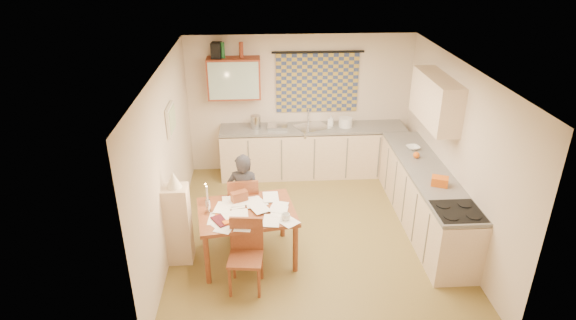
{
  "coord_description": "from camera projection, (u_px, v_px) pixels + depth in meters",
  "views": [
    {
      "loc": [
        -0.73,
        -5.98,
        4.04
      ],
      "look_at": [
        -0.34,
        0.2,
        1.11
      ],
      "focal_mm": 30.0,
      "sensor_mm": 36.0,
      "label": 1
    }
  ],
  "objects": [
    {
      "name": "bottle_brown",
      "position": [
        241.0,
        50.0,
        8.01
      ],
      "size": [
        0.07,
        0.07,
        0.26
      ],
      "primitive_type": "cylinder",
      "rotation": [
        0.0,
        0.0,
        -0.06
      ],
      "color": "maroon",
      "rests_on": "wall_cabinet"
    },
    {
      "name": "chair_far",
      "position": [
        244.0,
        216.0,
        7.04
      ],
      "size": [
        0.47,
        0.47,
        0.95
      ],
      "rotation": [
        0.0,
        0.0,
        3.23
      ],
      "color": "brown",
      "rests_on": "floor"
    },
    {
      "name": "upper_cabinet_right",
      "position": [
        436.0,
        100.0,
        6.98
      ],
      "size": [
        0.34,
        1.3,
        0.7
      ],
      "primitive_type": "cube",
      "color": "beige",
      "rests_on": "wall_right"
    },
    {
      "name": "stove",
      "position": [
        453.0,
        242.0,
        6.16
      ],
      "size": [
        0.6,
        0.6,
        0.93
      ],
      "color": "white",
      "rests_on": "floor"
    },
    {
      "name": "counter_right",
      "position": [
        424.0,
        198.0,
        7.21
      ],
      "size": [
        0.62,
        2.95,
        0.92
      ],
      "color": "beige",
      "rests_on": "floor"
    },
    {
      "name": "wall_left",
      "position": [
        166.0,
        161.0,
        6.52
      ],
      "size": [
        0.02,
        4.5,
        2.5
      ],
      "primitive_type": "cube",
      "color": "beige",
      "rests_on": "floor"
    },
    {
      "name": "soap_bottle",
      "position": [
        331.0,
        120.0,
        8.57
      ],
      "size": [
        0.16,
        0.16,
        0.2
      ],
      "primitive_type": "imported",
      "rotation": [
        0.0,
        0.0,
        -0.41
      ],
      "color": "white",
      "rests_on": "counter_back"
    },
    {
      "name": "magazine",
      "position": [
        215.0,
        223.0,
        6.01
      ],
      "size": [
        0.46,
        0.47,
        0.03
      ],
      "primitive_type": "imported",
      "rotation": [
        0.0,
        0.0,
        0.54
      ],
      "color": "maroon",
      "rests_on": "dining_table"
    },
    {
      "name": "kettle",
      "position": [
        256.0,
        122.0,
        8.44
      ],
      "size": [
        0.23,
        0.23,
        0.24
      ],
      "primitive_type": "cylinder",
      "rotation": [
        0.0,
        0.0,
        -0.39
      ],
      "color": "silver",
      "rests_on": "counter_back"
    },
    {
      "name": "person",
      "position": [
        244.0,
        196.0,
        6.83
      ],
      "size": [
        0.57,
        0.46,
        1.31
      ],
      "primitive_type": "imported",
      "rotation": [
        0.0,
        0.0,
        2.99
      ],
      "color": "black",
      "rests_on": "floor"
    },
    {
      "name": "candle",
      "position": [
        207.0,
        194.0,
        6.11
      ],
      "size": [
        0.02,
        0.02,
        0.22
      ],
      "primitive_type": "cylinder",
      "rotation": [
        0.0,
        0.0,
        0.02
      ],
      "color": "white",
      "rests_on": "dining_table"
    },
    {
      "name": "candle_holder",
      "position": [
        208.0,
        206.0,
        6.24
      ],
      "size": [
        0.08,
        0.08,
        0.18
      ],
      "primitive_type": "cylinder",
      "rotation": [
        0.0,
        0.0,
        0.31
      ],
      "color": "silver",
      "rests_on": "dining_table"
    },
    {
      "name": "sink",
      "position": [
        312.0,
        129.0,
        8.56
      ],
      "size": [
        0.68,
        0.63,
        0.1
      ],
      "primitive_type": "cube",
      "rotation": [
        0.0,
        0.0,
        0.41
      ],
      "color": "silver",
      "rests_on": "counter_back"
    },
    {
      "name": "lampshade",
      "position": [
        173.0,
        180.0,
        6.07
      ],
      "size": [
        0.2,
        0.2,
        0.22
      ],
      "primitive_type": "cone",
      "color": "beige",
      "rests_on": "shelf_stand"
    },
    {
      "name": "chair_near",
      "position": [
        246.0,
        268.0,
        5.96
      ],
      "size": [
        0.45,
        0.45,
        0.91
      ],
      "rotation": [
        0.0,
        0.0,
        -0.11
      ],
      "color": "brown",
      "rests_on": "floor"
    },
    {
      "name": "dish_rack",
      "position": [
        278.0,
        126.0,
        8.5
      ],
      "size": [
        0.36,
        0.32,
        0.06
      ],
      "primitive_type": "cube",
      "rotation": [
        0.0,
        0.0,
        -0.05
      ],
      "color": "silver",
      "rests_on": "counter_back"
    },
    {
      "name": "counter_back",
      "position": [
        312.0,
        151.0,
        8.75
      ],
      "size": [
        3.3,
        0.62,
        0.92
      ],
      "color": "beige",
      "rests_on": "floor"
    },
    {
      "name": "book",
      "position": [
        215.0,
        216.0,
        6.15
      ],
      "size": [
        0.17,
        0.24,
        0.02
      ],
      "primitive_type": "imported",
      "rotation": [
        0.0,
        0.0,
        -0.0
      ],
      "color": "orange",
      "rests_on": "dining_table"
    },
    {
      "name": "ceiling",
      "position": [
        316.0,
        67.0,
        6.1
      ],
      "size": [
        4.0,
        4.5,
        0.02
      ],
      "primitive_type": "cube",
      "color": "white",
      "rests_on": "floor"
    },
    {
      "name": "print_canvas",
      "position": [
        172.0,
        119.0,
        6.69
      ],
      "size": [
        0.01,
        0.42,
        0.32
      ],
      "primitive_type": "cube",
      "color": "beige",
      "rests_on": "wall_left"
    },
    {
      "name": "bowl",
      "position": [
        413.0,
        148.0,
        7.67
      ],
      "size": [
        0.3,
        0.3,
        0.05
      ],
      "primitive_type": "imported",
      "rotation": [
        0.0,
        0.0,
        0.23
      ],
      "color": "white",
      "rests_on": "counter_right"
    },
    {
      "name": "wall_cabinet",
      "position": [
        234.0,
        78.0,
        8.21
      ],
      "size": [
        0.9,
        0.34,
        0.7
      ],
      "primitive_type": "cube",
      "color": "maroon",
      "rests_on": "wall_back"
    },
    {
      "name": "letter_rack",
      "position": [
        239.0,
        197.0,
        6.47
      ],
      "size": [
        0.24,
        0.19,
        0.16
      ],
      "primitive_type": "cube",
      "rotation": [
        0.0,
        0.0,
        0.47
      ],
      "color": "brown",
      "rests_on": "dining_table"
    },
    {
      "name": "mixing_bowl",
      "position": [
        346.0,
        122.0,
        8.55
      ],
      "size": [
        0.26,
        0.26,
        0.16
      ],
      "primitive_type": "cylinder",
      "rotation": [
        0.0,
        0.0,
        0.07
      ],
      "color": "white",
      "rests_on": "counter_back"
    },
    {
      "name": "wall_front",
      "position": [
        340.0,
        256.0,
        4.59
      ],
      "size": [
        4.0,
        0.02,
        2.5
      ],
      "primitive_type": "cube",
      "color": "beige",
      "rests_on": "floor"
    },
    {
      "name": "speaker",
      "position": [
        216.0,
        50.0,
        7.99
      ],
      "size": [
        0.18,
        0.22,
        0.26
      ],
      "primitive_type": "cube",
      "rotation": [
        0.0,
        0.0,
        -0.11
      ],
      "color": "black",
      "rests_on": "wall_cabinet"
    },
    {
      "name": "window_blind",
      "position": [
        317.0,
        83.0,
        8.48
      ],
      "size": [
        1.45,
        0.03,
        1.05
      ],
      "primitive_type": "cube",
      "color": "navy",
      "rests_on": "wall_back"
    },
    {
      "name": "papers",
      "position": [
        248.0,
        211.0,
        6.27
      ],
      "size": [
        1.18,
        1.02,
        0.03
      ],
      "rotation": [
        0.0,
        0.0,
        0.15
      ],
      "color": "white",
      "rests_on": "dining_table"
    },
    {
      "name": "eyeglasses",
      "position": [
        264.0,
        221.0,
        6.05
      ],
      "size": [
        0.14,
        0.06,
        0.02
      ],
      "primitive_type": "cube",
      "rotation": [
        0.0,
        0.0,
        0.16
      ],
      "color": "black",
      "rests_on": "dining_table"
    },
    {
      "name": "floor",
      "position": [
        312.0,
        233.0,
        7.17
      ],
      "size": [
        4.0,
        4.5,
        0.02
      ],
      "primitive_type": "cube",
      "color": "brown",
      "rests_on": "ground"
    },
    {
      "name": "fruit_orange",
      "position": [
        416.0,
        155.0,
        7.35
      ],
      "size": [
        0.1,
        0.1,
        0.1
      ],
      "primitive_type": "sphere",
      "color": "orange",
      "rests_on": "counter_right"
    },
    {
      "name": "mug",
      "position": [
        286.0,
        217.0,
        6.07
      ],
      "size": [
        0.14,
        0.14,
        0.09
      ],
      "primitive_type": "imported",
      "rotation": [
        0.0,
        0.0,
        -0.12
      ],
      "color": "white",
      "rests_on": "dining_table"
    },
    {
      "name": "shelf_stand",
      "position": [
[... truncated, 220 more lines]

